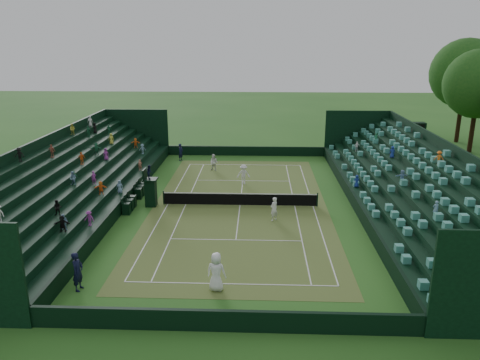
{
  "coord_description": "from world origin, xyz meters",
  "views": [
    {
      "loc": [
        1.34,
        -33.19,
        11.98
      ],
      "look_at": [
        0.0,
        0.0,
        2.0
      ],
      "focal_mm": 35.0,
      "sensor_mm": 36.0,
      "label": 1
    }
  ],
  "objects_px": {
    "umpire_chair": "(150,189)",
    "player_far_east": "(243,174)",
    "tennis_net": "(240,199)",
    "player_near_east": "(274,209)",
    "player_near_west": "(216,272)",
    "player_far_west": "(214,163)"
  },
  "relations": [
    {
      "from": "umpire_chair",
      "to": "player_far_east",
      "type": "height_order",
      "value": "umpire_chair"
    },
    {
      "from": "tennis_net",
      "to": "player_far_east",
      "type": "height_order",
      "value": "player_far_east"
    },
    {
      "from": "umpire_chair",
      "to": "player_far_east",
      "type": "distance_m",
      "value": 8.92
    },
    {
      "from": "umpire_chair",
      "to": "player_far_east",
      "type": "xyz_separation_m",
      "value": [
        6.75,
        5.82,
        -0.48
      ]
    },
    {
      "from": "player_near_west",
      "to": "umpire_chair",
      "type": "bearing_deg",
      "value": -49.8
    },
    {
      "from": "tennis_net",
      "to": "player_near_west",
      "type": "relative_size",
      "value": 5.81
    },
    {
      "from": "player_far_west",
      "to": "player_far_east",
      "type": "bearing_deg",
      "value": -38.1
    },
    {
      "from": "player_near_east",
      "to": "player_far_west",
      "type": "height_order",
      "value": "player_near_east"
    },
    {
      "from": "tennis_net",
      "to": "player_far_west",
      "type": "bearing_deg",
      "value": 106.5
    },
    {
      "from": "tennis_net",
      "to": "player_near_east",
      "type": "xyz_separation_m",
      "value": [
        2.46,
        -2.98,
        0.32
      ]
    },
    {
      "from": "umpire_chair",
      "to": "player_near_west",
      "type": "relative_size",
      "value": 1.58
    },
    {
      "from": "tennis_net",
      "to": "umpire_chair",
      "type": "distance_m",
      "value": 6.73
    },
    {
      "from": "player_near_west",
      "to": "player_far_east",
      "type": "xyz_separation_m",
      "value": [
        0.75,
        17.94,
        -0.13
      ]
    },
    {
      "from": "umpire_chair",
      "to": "player_far_east",
      "type": "relative_size",
      "value": 1.81
    },
    {
      "from": "tennis_net",
      "to": "player_far_west",
      "type": "relative_size",
      "value": 7.36
    },
    {
      "from": "player_far_west",
      "to": "tennis_net",
      "type": "bearing_deg",
      "value": -56.43
    },
    {
      "from": "player_near_west",
      "to": "player_far_east",
      "type": "relative_size",
      "value": 1.15
    },
    {
      "from": "umpire_chair",
      "to": "player_near_west",
      "type": "distance_m",
      "value": 13.53
    },
    {
      "from": "umpire_chair",
      "to": "player_near_east",
      "type": "bearing_deg",
      "value": -15.99
    },
    {
      "from": "tennis_net",
      "to": "player_near_west",
      "type": "bearing_deg",
      "value": -93.07
    },
    {
      "from": "tennis_net",
      "to": "player_far_east",
      "type": "bearing_deg",
      "value": 89.15
    },
    {
      "from": "tennis_net",
      "to": "player_far_east",
      "type": "relative_size",
      "value": 6.68
    }
  ]
}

